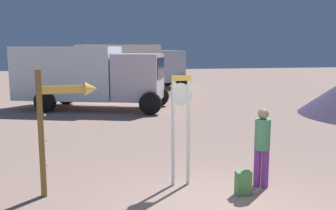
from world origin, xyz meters
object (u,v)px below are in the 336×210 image
at_px(person_near_clock, 262,144).
at_px(box_truck_far, 130,65).
at_px(standing_clock, 181,119).
at_px(box_truck_near, 87,74).
at_px(backpack, 243,183).
at_px(arrow_sign, 61,113).

height_order(person_near_clock, box_truck_far, box_truck_far).
height_order(standing_clock, box_truck_near, box_truck_near).
relative_size(person_near_clock, box_truck_near, 0.22).
bearing_deg(backpack, person_near_clock, 32.78).
bearing_deg(backpack, box_truck_far, 91.42).
distance_m(person_near_clock, box_truck_near, 10.77).
bearing_deg(standing_clock, box_truck_far, 88.07).
distance_m(arrow_sign, box_truck_near, 9.81).
relative_size(arrow_sign, box_truck_far, 0.32).
bearing_deg(standing_clock, person_near_clock, -15.78).
bearing_deg(arrow_sign, backpack, -12.28).
bearing_deg(standing_clock, box_truck_near, 101.21).
relative_size(backpack, box_truck_far, 0.06).
xyz_separation_m(standing_clock, arrow_sign, (-2.22, -0.04, 0.20)).
relative_size(standing_clock, person_near_clock, 1.40).
bearing_deg(person_near_clock, standing_clock, 164.22).
relative_size(arrow_sign, box_truck_near, 0.33).
distance_m(backpack, box_truck_far, 17.53).
relative_size(person_near_clock, backpack, 3.44).
distance_m(backpack, box_truck_near, 10.99).
xyz_separation_m(arrow_sign, box_truck_near, (0.28, 9.81, -0.00)).
height_order(standing_clock, backpack, standing_clock).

